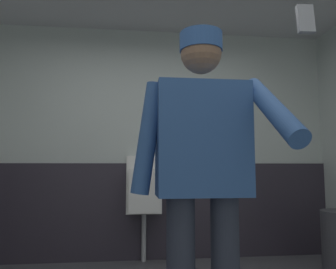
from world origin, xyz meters
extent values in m
cube|color=silver|center=(0.00, 1.95, 1.32)|extent=(4.95, 0.12, 2.64)
cube|color=#2D2833|center=(0.00, 1.88, 0.53)|extent=(4.35, 0.03, 1.07)
cube|color=white|center=(0.00, 1.86, 0.83)|extent=(0.40, 0.05, 0.65)
cube|color=white|center=(0.00, 1.69, 0.78)|extent=(0.34, 0.30, 0.45)
cylinder|color=#B7BABF|center=(0.00, 1.85, 1.12)|extent=(0.04, 0.04, 0.24)
cylinder|color=#B7BABF|center=(0.00, 1.82, 0.28)|extent=(0.05, 0.05, 0.55)
cube|color=#335999|center=(0.21, -0.22, 1.17)|extent=(0.45, 0.24, 0.56)
cylinder|color=#335999|center=(-0.07, -0.22, 1.17)|extent=(0.17, 0.09, 0.56)
cylinder|color=#335999|center=(0.48, -0.44, 1.29)|extent=(0.09, 0.50, 0.39)
sphere|color=#8C664C|center=(0.21, -0.22, 1.61)|extent=(0.21, 0.21, 0.21)
cylinder|color=#335999|center=(0.21, -0.22, 1.67)|extent=(0.22, 0.22, 0.10)
cube|color=#A5A8B2|center=(0.49, -0.73, 1.57)|extent=(0.06, 0.04, 0.11)
cube|color=silver|center=(0.06, 1.85, 1.25)|extent=(0.10, 0.07, 0.18)
camera|label=1|loc=(-0.14, -1.79, 1.03)|focal=34.19mm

